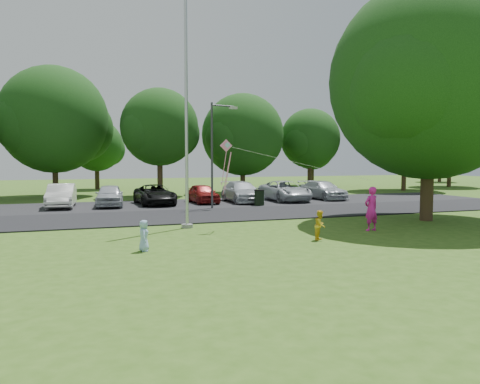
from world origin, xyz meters
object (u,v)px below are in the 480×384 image
object	(u,v)px
child_blue	(144,236)
flagpole	(186,133)
woman	(371,209)
big_tree	(430,85)
kite	(230,157)
child_yellow	(320,225)
trash_can	(259,198)
street_lamp	(216,145)

from	to	relation	value
child_blue	flagpole	bearing A→B (deg)	-18.66
woman	child_blue	xyz separation A→B (m)	(-9.68, -1.29, -0.42)
big_tree	kite	xyz separation A→B (m)	(-10.01, 0.35, -3.47)
big_tree	child_yellow	xyz separation A→B (m)	(-7.63, -3.14, -6.03)
trash_can	kite	xyz separation A→B (m)	(-4.93, -8.98, 2.57)
street_lamp	trash_can	bearing A→B (deg)	-1.29
child_blue	kite	bearing A→B (deg)	-40.42
flagpole	woman	distance (m)	8.55
trash_can	big_tree	xyz separation A→B (m)	(5.08, -9.33, 6.05)
flagpole	kite	bearing A→B (deg)	-37.93
big_tree	trash_can	bearing A→B (deg)	118.56
trash_can	woman	size ratio (longest dim) A/B	0.57
street_lamp	big_tree	xyz separation A→B (m)	(8.16, -8.77, 2.73)
trash_can	woman	bearing A→B (deg)	-86.88
big_tree	child_blue	size ratio (longest dim) A/B	11.29
trash_can	child_yellow	distance (m)	12.73
woman	kite	size ratio (longest dim) A/B	0.31
flagpole	big_tree	size ratio (longest dim) A/B	0.86
kite	big_tree	bearing A→B (deg)	0.36
street_lamp	big_tree	size ratio (longest dim) A/B	0.55
flagpole	child_blue	size ratio (longest dim) A/B	9.68
flagpole	woman	world-z (taller)	flagpole
kite	child_blue	bearing A→B (deg)	-137.74
street_lamp	woman	world-z (taller)	street_lamp
flagpole	trash_can	distance (m)	10.75
flagpole	kite	distance (m)	2.29
child_blue	kite	xyz separation A→B (m)	(4.14, 3.46, 2.60)
flagpole	trash_can	bearing A→B (deg)	49.82
flagpole	woman	bearing A→B (deg)	-25.63
child_blue	street_lamp	bearing A→B (deg)	-17.08
big_tree	child_yellow	bearing A→B (deg)	-157.65
street_lamp	kite	bearing A→B (deg)	-114.03
big_tree	kite	bearing A→B (deg)	177.99
trash_can	child_blue	distance (m)	15.40
trash_can	child_yellow	world-z (taller)	child_yellow
trash_can	woman	xyz separation A→B (m)	(0.61, -11.16, 0.39)
woman	child_blue	size ratio (longest dim) A/B	1.81
child_blue	kite	world-z (taller)	kite
flagpole	street_lamp	world-z (taller)	flagpole
street_lamp	trash_can	size ratio (longest dim) A/B	5.98
street_lamp	child_yellow	xyz separation A→B (m)	(0.53, -11.91, -3.30)
child_yellow	child_blue	world-z (taller)	child_yellow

